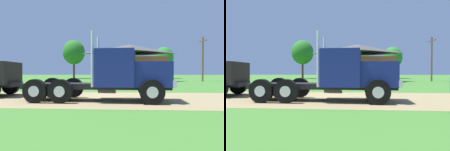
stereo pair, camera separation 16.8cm
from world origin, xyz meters
The scene contains 8 objects.
ground_plane centered at (0.00, 0.00, 0.00)m, with size 200.00×200.00×0.00m, color #3F762C.
dirt_track centered at (0.00, 0.00, 0.00)m, with size 120.00×6.94×0.01m, color #958156.
truck_foreground_white centered at (0.17, -0.95, 1.29)m, with size 7.72×2.72×3.48m.
shed_building centered at (1.23, 21.59, 2.87)m, with size 11.47×8.80×5.94m.
utility_pole_near centered at (12.99, 22.42, 3.79)m, with size 0.61×2.18×7.09m.
tree_left centered at (-11.19, 34.60, 5.98)m, with size 5.02×5.02×8.77m.
tree_mid centered at (-0.82, 39.47, 5.04)m, with size 3.47×3.47×7.00m.
tree_right centered at (9.52, 37.41, 4.88)m, with size 4.48×4.48×7.36m.
Camera 1 is at (0.64, -11.58, 1.49)m, focal length 32.97 mm.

